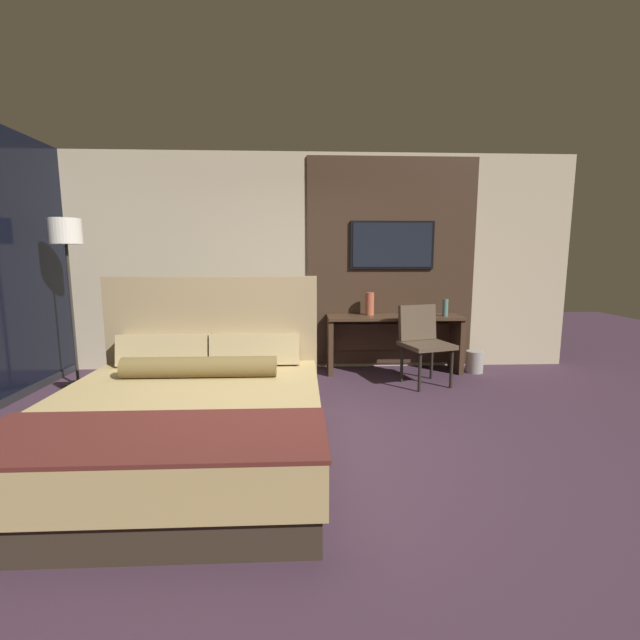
% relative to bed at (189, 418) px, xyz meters
% --- Properties ---
extents(ground_plane, '(16.00, 16.00, 0.00)m').
position_rel_bed_xyz_m(ground_plane, '(0.82, 0.05, -0.32)').
color(ground_plane, '#3D2838').
extents(wall_back_tv_panel, '(7.20, 0.09, 2.80)m').
position_rel_bed_xyz_m(wall_back_tv_panel, '(0.98, 2.65, 1.08)').
color(wall_back_tv_panel, '#BCAD8E').
rests_on(wall_back_tv_panel, ground_plane).
extents(bed, '(1.94, 2.12, 1.31)m').
position_rel_bed_xyz_m(bed, '(0.00, 0.00, 0.00)').
color(bed, '#33281E').
rests_on(bed, ground_plane).
extents(desk, '(1.71, 0.48, 0.73)m').
position_rel_bed_xyz_m(desk, '(2.02, 2.38, 0.18)').
color(desk, '#422D1E').
rests_on(desk, ground_plane).
extents(tv, '(1.10, 0.04, 0.62)m').
position_rel_bed_xyz_m(tv, '(2.02, 2.57, 1.31)').
color(tv, black).
extents(desk_chair, '(0.64, 0.63, 0.92)m').
position_rel_bed_xyz_m(desk_chair, '(2.25, 1.84, 0.24)').
color(desk_chair, '#4C3D2D').
rests_on(desk_chair, ground_plane).
extents(floor_lamp, '(0.34, 0.34, 1.90)m').
position_rel_bed_xyz_m(floor_lamp, '(-1.78, 1.92, 1.29)').
color(floor_lamp, '#282623').
rests_on(floor_lamp, ground_plane).
extents(vase_tall, '(0.07, 0.07, 0.22)m').
position_rel_bed_xyz_m(vase_tall, '(2.66, 2.28, 0.52)').
color(vase_tall, '#4C706B').
rests_on(vase_tall, desk).
extents(vase_short, '(0.11, 0.11, 0.29)m').
position_rel_bed_xyz_m(vase_short, '(1.71, 2.43, 0.56)').
color(vase_short, '#B2563D').
rests_on(vase_short, desk).
extents(book, '(0.26, 0.22, 0.03)m').
position_rel_bed_xyz_m(book, '(2.23, 2.34, 0.43)').
color(book, maroon).
rests_on(book, desk).
extents(waste_bin, '(0.22, 0.22, 0.28)m').
position_rel_bed_xyz_m(waste_bin, '(3.06, 2.25, -0.18)').
color(waste_bin, gray).
rests_on(waste_bin, ground_plane).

